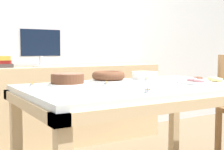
{
  "coord_description": "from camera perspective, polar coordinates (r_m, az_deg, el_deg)",
  "views": [
    {
      "loc": [
        -1.23,
        -1.71,
        0.98
      ],
      "look_at": [
        -0.1,
        0.18,
        0.8
      ],
      "focal_mm": 50.0,
      "sensor_mm": 36.0,
      "label": 1
    }
  ],
  "objects": [
    {
      "name": "wall_back",
      "position": [
        3.55,
        -10.59,
        9.67
      ],
      "size": [
        8.0,
        0.1,
        2.6
      ],
      "primitive_type": "cube",
      "color": "silver",
      "rests_on": "ground"
    },
    {
      "name": "dining_table",
      "position": [
        2.13,
        4.76,
        -4.19
      ],
      "size": [
        1.56,
        0.98,
        0.74
      ],
      "color": "silver",
      "rests_on": "ground"
    },
    {
      "name": "sideboard",
      "position": [
        3.3,
        -8.56,
        -5.45
      ],
      "size": [
        2.11,
        0.44,
        0.82
      ],
      "color": "#D1B284",
      "rests_on": "ground"
    },
    {
      "name": "computer_monitor",
      "position": [
        3.17,
        -12.9,
        4.94
      ],
      "size": [
        0.42,
        0.2,
        0.38
      ],
      "color": "silver",
      "rests_on": "sideboard"
    },
    {
      "name": "cake_chocolate_round",
      "position": [
        2.13,
        -8.15,
        -0.81
      ],
      "size": [
        0.26,
        0.26,
        0.08
      ],
      "color": "white",
      "rests_on": "dining_table"
    },
    {
      "name": "cake_golden_bundt",
      "position": [
        2.35,
        -0.66,
        -0.29
      ],
      "size": [
        0.29,
        0.29,
        0.08
      ],
      "color": "white",
      "rests_on": "dining_table"
    },
    {
      "name": "pastry_platter",
      "position": [
        2.34,
        16.42,
        -1.1
      ],
      "size": [
        0.38,
        0.38,
        0.04
      ],
      "color": "white",
      "rests_on": "dining_table"
    },
    {
      "name": "plate_stack",
      "position": [
        2.57,
        6.03,
        -0.06
      ],
      "size": [
        0.21,
        0.21,
        0.06
      ],
      "color": "white",
      "rests_on": "dining_table"
    },
    {
      "name": "tealight_centre",
      "position": [
        1.74,
        6.53,
        -2.89
      ],
      "size": [
        0.04,
        0.04,
        0.04
      ],
      "color": "silver",
      "rests_on": "dining_table"
    },
    {
      "name": "tealight_near_front",
      "position": [
        2.08,
        -14.35,
        -1.79
      ],
      "size": [
        0.04,
        0.04,
        0.04
      ],
      "color": "silver",
      "rests_on": "dining_table"
    },
    {
      "name": "tealight_near_cakes",
      "position": [
        2.08,
        -1.09,
        -1.66
      ],
      "size": [
        0.04,
        0.04,
        0.04
      ],
      "color": "silver",
      "rests_on": "dining_table"
    },
    {
      "name": "tealight_right_edge",
      "position": [
        2.39,
        6.24,
        -0.89
      ],
      "size": [
        0.04,
        0.04,
        0.04
      ],
      "color": "silver",
      "rests_on": "dining_table"
    }
  ]
}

